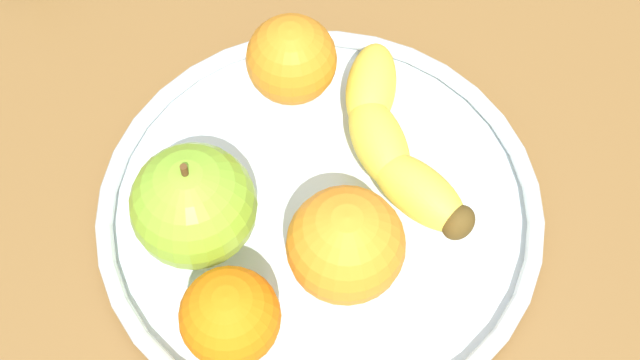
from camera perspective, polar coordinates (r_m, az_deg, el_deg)
name	(u,v)px	position (r cm, az deg, el deg)	size (l,w,h in cm)	color
ground_plane	(320,227)	(62.78, 0.00, -3.11)	(111.57, 111.57, 4.00)	brown
fruit_bowl	(320,208)	(60.19, 0.00, -1.85)	(30.73, 30.73, 1.80)	silver
banana	(392,142)	(59.98, 4.71, 2.48)	(17.58, 6.87, 3.55)	yellow
apple	(194,207)	(55.23, -8.24, -1.74)	(8.05, 8.05, 8.85)	#87BD2F
orange_back_left	(341,247)	(53.76, 1.36, -4.38)	(7.45, 7.45, 7.45)	orange
orange_back_right	(291,60)	(62.06, -1.88, 7.88)	(6.49, 6.49, 6.49)	orange
orange_front_right	(230,317)	(52.88, -5.90, -8.90)	(6.16, 6.16, 6.16)	orange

